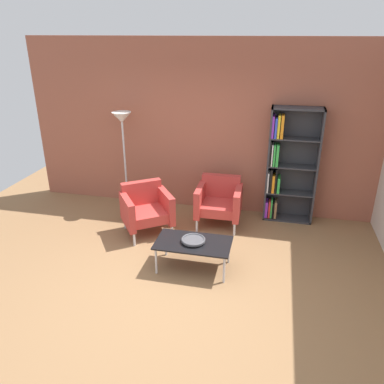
{
  "coord_description": "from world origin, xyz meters",
  "views": [
    {
      "loc": [
        1.11,
        -3.78,
        2.97
      ],
      "look_at": [
        0.07,
        0.84,
        0.95
      ],
      "focal_mm": 35.45,
      "sensor_mm": 36.0,
      "label": 1
    }
  ],
  "objects_px": {
    "coffee_table_low": "(193,244)",
    "decorative_bowl": "(193,240)",
    "bookshelf_tall": "(286,167)",
    "armchair_near_window": "(146,208)",
    "armchair_corner_red": "(219,201)",
    "floor_lamp_torchiere": "(123,129)"
  },
  "relations": [
    {
      "from": "coffee_table_low",
      "to": "floor_lamp_torchiere",
      "type": "relative_size",
      "value": 0.57
    },
    {
      "from": "decorative_bowl",
      "to": "armchair_corner_red",
      "type": "xyz_separation_m",
      "value": [
        0.13,
        1.36,
        -0.02
      ]
    },
    {
      "from": "armchair_near_window",
      "to": "coffee_table_low",
      "type": "bearing_deg",
      "value": -76.79
    },
    {
      "from": "bookshelf_tall",
      "to": "floor_lamp_torchiere",
      "type": "relative_size",
      "value": 1.09
    },
    {
      "from": "floor_lamp_torchiere",
      "to": "decorative_bowl",
      "type": "bearing_deg",
      "value": -45.45
    },
    {
      "from": "bookshelf_tall",
      "to": "coffee_table_low",
      "type": "distance_m",
      "value": 2.2
    },
    {
      "from": "bookshelf_tall",
      "to": "armchair_near_window",
      "type": "xyz_separation_m",
      "value": [
        -2.1,
        -0.96,
        -0.51
      ]
    },
    {
      "from": "coffee_table_low",
      "to": "floor_lamp_torchiere",
      "type": "height_order",
      "value": "floor_lamp_torchiere"
    },
    {
      "from": "decorative_bowl",
      "to": "coffee_table_low",
      "type": "bearing_deg",
      "value": -135.0
    },
    {
      "from": "armchair_corner_red",
      "to": "armchair_near_window",
      "type": "bearing_deg",
      "value": -154.92
    },
    {
      "from": "decorative_bowl",
      "to": "floor_lamp_torchiere",
      "type": "relative_size",
      "value": 0.18
    },
    {
      "from": "decorative_bowl",
      "to": "floor_lamp_torchiere",
      "type": "distance_m",
      "value": 2.45
    },
    {
      "from": "bookshelf_tall",
      "to": "armchair_corner_red",
      "type": "relative_size",
      "value": 2.44
    },
    {
      "from": "armchair_corner_red",
      "to": "armchair_near_window",
      "type": "height_order",
      "value": "same"
    },
    {
      "from": "armchair_near_window",
      "to": "floor_lamp_torchiere",
      "type": "distance_m",
      "value": 1.43
    },
    {
      "from": "bookshelf_tall",
      "to": "floor_lamp_torchiere",
      "type": "xyz_separation_m",
      "value": [
        -2.72,
        -0.2,
        0.52
      ]
    },
    {
      "from": "bookshelf_tall",
      "to": "armchair_near_window",
      "type": "bearing_deg",
      "value": -155.36
    },
    {
      "from": "floor_lamp_torchiere",
      "to": "armchair_corner_red",
      "type": "bearing_deg",
      "value": -7.9
    },
    {
      "from": "decorative_bowl",
      "to": "armchair_corner_red",
      "type": "distance_m",
      "value": 1.36
    },
    {
      "from": "bookshelf_tall",
      "to": "coffee_table_low",
      "type": "relative_size",
      "value": 1.9
    },
    {
      "from": "coffee_table_low",
      "to": "floor_lamp_torchiere",
      "type": "bearing_deg",
      "value": 134.55
    },
    {
      "from": "coffee_table_low",
      "to": "decorative_bowl",
      "type": "bearing_deg",
      "value": 45.0
    }
  ]
}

